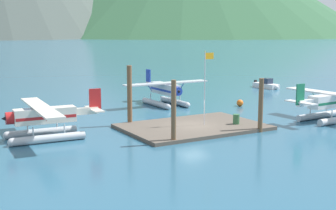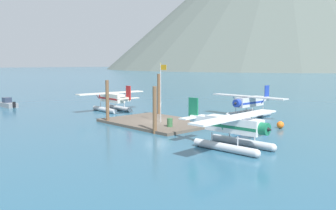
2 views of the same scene
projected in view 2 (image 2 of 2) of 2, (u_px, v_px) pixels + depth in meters
name	position (u px, v px, depth m)	size (l,w,h in m)	color
ground_plane	(157.00, 124.00, 40.67)	(1200.00, 1200.00, 0.00)	#285670
dock_platform	(157.00, 122.00, 40.65)	(12.15, 8.32, 0.30)	brown
piling_near_left	(107.00, 102.00, 40.84)	(0.39, 0.39, 4.92)	brown
piling_near_right	(155.00, 110.00, 34.61)	(0.40, 0.40, 4.62)	brown
piling_far_left	(159.00, 95.00, 46.20)	(0.44, 0.44, 5.48)	brown
flagpole	(161.00, 86.00, 39.16)	(0.95, 0.10, 6.53)	silver
fuel_drum	(170.00, 122.00, 36.95)	(0.62, 0.62, 0.88)	#33663D
mooring_buoy	(280.00, 125.00, 37.65)	(0.76, 0.76, 0.76)	orange
seaplane_silver_bow_right	(249.00, 104.00, 45.87)	(10.40, 7.98, 3.84)	#B7BABF
seaplane_white_stbd_aft	(234.00, 129.00, 28.53)	(7.98, 10.46, 3.84)	#B7BABF
seaplane_cream_port_fwd	(112.00, 100.00, 51.14)	(7.97, 10.47, 3.84)	#B7BABF
boat_grey_open_sw	(8.00, 104.00, 56.15)	(4.89, 1.72, 1.50)	gray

